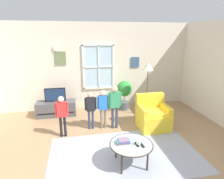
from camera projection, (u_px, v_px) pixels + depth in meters
The scene contains 17 objects.
ground_plane at pixel (114, 160), 3.83m from camera, with size 6.90×6.54×0.02m, color #9E7A56.
back_wall at pixel (95, 66), 6.30m from camera, with size 6.30×0.17×2.78m.
area_rug at pixel (125, 154), 4.00m from camera, with size 3.08×1.84×0.01m, color #999EAD.
tv_stand at pixel (56, 108), 5.86m from camera, with size 1.17×0.46×0.44m.
television at pixel (55, 95), 5.73m from camera, with size 0.61×0.08×0.42m.
armchair at pixel (153, 116), 5.07m from camera, with size 0.76×0.74×0.87m.
coffee_table at pixel (131, 145), 3.59m from camera, with size 0.82×0.82×0.43m.
book_stack at pixel (123, 141), 3.59m from camera, with size 0.26×0.16×0.08m.
cup at pixel (139, 143), 3.53m from camera, with size 0.08×0.08×0.09m, color white.
remote_near_books at pixel (137, 144), 3.54m from camera, with size 0.04×0.14×0.02m, color black.
remote_near_cup at pixel (142, 145), 3.52m from camera, with size 0.04×0.14×0.02m, color black.
person_red_shirt at pixel (62, 112), 4.52m from camera, with size 0.31×0.14×1.02m.
person_blue_shirt at pixel (103, 105), 4.93m from camera, with size 0.32×0.14×1.05m.
person_black_shirt at pixel (91, 106), 4.90m from camera, with size 0.30×0.14×1.00m.
person_green_shirt at pixel (115, 102), 4.92m from camera, with size 0.35×0.16×1.15m.
potted_plant_by_window at pixel (124, 92), 6.25m from camera, with size 0.50×0.50×0.95m.
floor_lamp at pixel (148, 72), 5.53m from camera, with size 0.32×0.32×1.63m.
Camera 1 is at (-0.68, -3.22, 2.39)m, focal length 30.77 mm.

